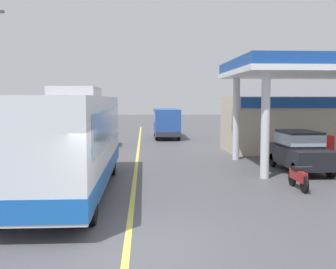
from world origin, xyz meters
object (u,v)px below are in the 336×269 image
car_at_pump (299,149)px  minibus_opposing_lane (166,121)px  motorcycle_parked_forecourt (298,177)px  car_trailing_behind_bus (101,132)px  coach_bus_main (72,143)px

car_at_pump → minibus_opposing_lane: size_ratio=0.69×
minibus_opposing_lane → motorcycle_parked_forecourt: size_ratio=3.41×
motorcycle_parked_forecourt → car_trailing_behind_bus: (-8.50, 14.34, 0.57)m
coach_bus_main → minibus_opposing_lane: 20.92m
coach_bus_main → car_at_pump: coach_bus_main is taller
coach_bus_main → car_at_pump: (9.46, 3.69, -0.71)m
car_at_pump → motorcycle_parked_forecourt: size_ratio=2.33×
minibus_opposing_lane → motorcycle_parked_forecourt: (3.67, -20.45, -1.03)m
car_at_pump → minibus_opposing_lane: (-5.10, 16.76, 0.46)m
coach_bus_main → motorcycle_parked_forecourt: coach_bus_main is taller
minibus_opposing_lane → car_trailing_behind_bus: (-4.83, -6.11, -0.46)m
motorcycle_parked_forecourt → coach_bus_main: bearing=-180.0°
car_trailing_behind_bus → coach_bus_main: bearing=-88.1°
coach_bus_main → motorcycle_parked_forecourt: bearing=0.0°
coach_bus_main → minibus_opposing_lane: (4.36, 20.45, -0.25)m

